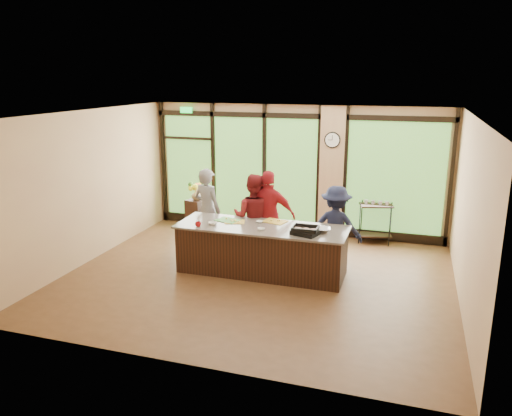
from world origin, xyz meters
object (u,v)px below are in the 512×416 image
Objects in this scene: cook_right at (336,227)px; roasting_pan at (305,232)px; island_base at (262,250)px; flower_stand at (197,216)px; bar_cart at (376,217)px; cook_left at (208,210)px.

cook_right reaches higher than roasting_pan.
cook_right reaches higher than island_base.
flower_stand is 0.84× the size of bar_cart.
flower_stand is at bearing 139.16° from island_base.
cook_right is 1.65× the size of bar_cart.
bar_cart reaches higher than island_base.
roasting_pan is 3.77m from flower_stand.
island_base is 2.88m from flower_stand.
cook_right is 3.61× the size of roasting_pan.
island_base is 1.73× the size of cook_left.
island_base is at bearing 30.85° from cook_right.
cook_left reaches higher than flower_stand.
flower_stand is (-3.06, 2.13, -0.55)m from roasting_pan.
cook_right is at bearing 85.77° from roasting_pan.
cook_left is 1.12× the size of cook_right.
island_base is 3.10m from bar_cart.
roasting_pan is at bearing -18.60° from flower_stand.
bar_cart is at bearing 85.69° from roasting_pan.
roasting_pan reaches higher than bar_cart.
bar_cart is (3.35, 1.61, -0.31)m from cook_left.
bar_cart reaches higher than flower_stand.
roasting_pan reaches higher than island_base.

